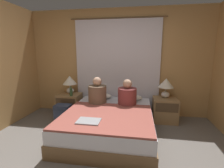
# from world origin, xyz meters

# --- Properties ---
(wall_back) EXTENTS (4.36, 0.06, 2.50)m
(wall_back) POSITION_xyz_m (0.00, 2.11, 1.25)
(wall_back) COLOR tan
(wall_back) RESTS_ON ground_plane
(curtain_panel) EXTENTS (2.20, 0.03, 2.28)m
(curtain_panel) POSITION_xyz_m (0.00, 2.05, 1.14)
(curtain_panel) COLOR silver
(curtain_panel) RESTS_ON ground_plane
(bed) EXTENTS (1.58, 1.94, 0.44)m
(bed) POSITION_xyz_m (0.00, 1.03, 0.22)
(bed) COLOR brown
(bed) RESTS_ON ground_plane
(nightstand_left) EXTENTS (0.52, 0.46, 0.52)m
(nightstand_left) POSITION_xyz_m (-1.11, 1.75, 0.26)
(nightstand_left) COLOR #937047
(nightstand_left) RESTS_ON ground_plane
(nightstand_right) EXTENTS (0.52, 0.46, 0.52)m
(nightstand_right) POSITION_xyz_m (1.11, 1.75, 0.26)
(nightstand_right) COLOR #937047
(nightstand_right) RESTS_ON ground_plane
(lamp_left) EXTENTS (0.33, 0.33, 0.43)m
(lamp_left) POSITION_xyz_m (-1.11, 1.82, 0.81)
(lamp_left) COLOR silver
(lamp_left) RESTS_ON nightstand_left
(lamp_right) EXTENTS (0.33, 0.33, 0.43)m
(lamp_right) POSITION_xyz_m (1.11, 1.82, 0.81)
(lamp_right) COLOR silver
(lamp_right) RESTS_ON nightstand_right
(pillow_left) EXTENTS (0.52, 0.33, 0.12)m
(pillow_left) POSITION_xyz_m (-0.35, 1.79, 0.50)
(pillow_left) COLOR silver
(pillow_left) RESTS_ON bed
(pillow_right) EXTENTS (0.52, 0.33, 0.12)m
(pillow_right) POSITION_xyz_m (0.35, 1.79, 0.50)
(pillow_right) COLOR silver
(pillow_right) RESTS_ON bed
(blanket_on_bed) EXTENTS (1.52, 1.28, 0.03)m
(blanket_on_bed) POSITION_xyz_m (0.00, 0.73, 0.46)
(blanket_on_bed) COLOR #994C42
(blanket_on_bed) RESTS_ON bed
(person_left_in_bed) EXTENTS (0.38, 0.38, 0.57)m
(person_left_in_bed) POSITION_xyz_m (-0.33, 1.41, 0.66)
(person_left_in_bed) COLOR brown
(person_left_in_bed) RESTS_ON bed
(person_right_in_bed) EXTENTS (0.38, 0.38, 0.54)m
(person_right_in_bed) POSITION_xyz_m (0.30, 1.41, 0.65)
(person_right_in_bed) COLOR brown
(person_right_in_bed) RESTS_ON bed
(beer_bottle_on_left_stand) EXTENTS (0.06, 0.06, 0.23)m
(beer_bottle_on_left_stand) POSITION_xyz_m (-1.00, 1.61, 0.61)
(beer_bottle_on_left_stand) COLOR #2D4C28
(beer_bottle_on_left_stand) RESTS_ON nightstand_left
(laptop_on_bed) EXTENTS (0.35, 0.26, 0.02)m
(laptop_on_bed) POSITION_xyz_m (-0.22, 0.44, 0.48)
(laptop_on_bed) COLOR #9EA0A5
(laptop_on_bed) RESTS_ON blanket_on_bed
(backpack_on_floor) EXTENTS (0.33, 0.27, 0.40)m
(backpack_on_floor) POSITION_xyz_m (-1.08, 1.32, 0.22)
(backpack_on_floor) COLOR #333D56
(backpack_on_floor) RESTS_ON ground_plane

